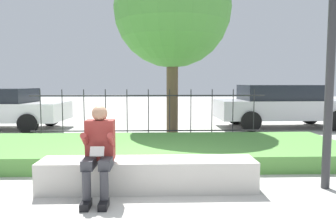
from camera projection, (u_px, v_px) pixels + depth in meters
The scene contains 9 objects.
ground_plane at pixel (142, 190), 4.77m from camera, with size 60.00×60.00×0.00m, color #B2AFA8.
stone_bench at pixel (148, 176), 4.76m from camera, with size 3.10×0.58×0.45m.
person_seated_reader at pixel (99, 148), 4.37m from camera, with size 0.42×0.73×1.25m.
grass_berm at pixel (146, 150), 6.83m from camera, with size 8.20×2.76×0.31m.
iron_fence at pixel (148, 114), 8.66m from camera, with size 6.20×0.03×1.37m.
car_parked_right at pixel (282, 105), 11.23m from camera, with size 4.57×2.05×1.47m.
car_parked_left at pixel (0, 107), 10.85m from camera, with size 4.31×2.21×1.35m.
street_lamp at pixel (332, 34), 4.64m from camera, with size 0.28×0.28×3.60m.
tree_behind_fence at pixel (172, 9), 9.16m from camera, with size 3.29×3.29×5.26m.
Camera 1 is at (0.23, -4.66, 1.56)m, focal length 35.00 mm.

